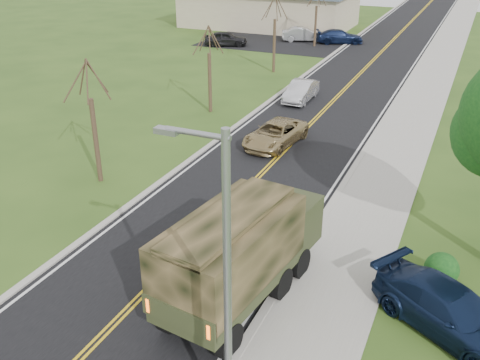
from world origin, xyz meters
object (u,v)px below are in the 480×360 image
Objects in this scene: suv_champagne at (275,134)px; sedan_silver at (301,91)px; military_truck at (241,248)px; pickup_navy at (450,311)px.

sedan_silver reaches higher than suv_champagne.
military_truck is at bearing -76.71° from sedan_silver.
pickup_navy is (11.84, -21.33, 0.04)m from sedan_silver.
sedan_silver is 0.84× the size of pickup_navy.
sedan_silver is 24.40m from pickup_navy.
sedan_silver is (-5.36, 22.57, -1.33)m from military_truck.
pickup_navy is at bearing -61.04° from sedan_silver.
pickup_navy is (6.48, 1.23, -1.30)m from military_truck.
suv_champagne is 1.12× the size of sedan_silver.
suv_champagne is 0.94× the size of pickup_navy.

